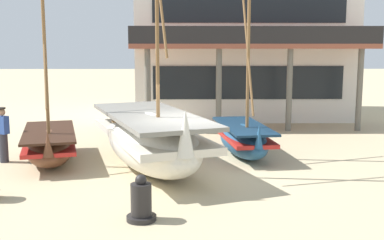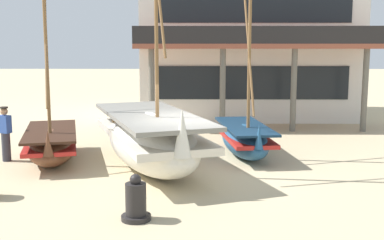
% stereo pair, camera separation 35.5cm
% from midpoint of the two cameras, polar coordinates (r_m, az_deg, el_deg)
% --- Properties ---
extents(ground_plane, '(120.00, 120.00, 0.00)m').
position_cam_midpoint_polar(ground_plane, '(13.12, 0.73, -6.73)').
color(ground_plane, tan).
extents(fishing_boat_near_left, '(2.44, 4.25, 5.39)m').
position_cam_midpoint_polar(fishing_boat_near_left, '(15.30, -15.73, -2.69)').
color(fishing_boat_near_left, brown).
rests_on(fishing_boat_near_left, ground).
extents(fishing_boat_centre_large, '(4.07, 6.26, 7.90)m').
position_cam_midpoint_polar(fishing_boat_centre_large, '(13.73, -4.17, -2.20)').
color(fishing_boat_centre_large, silver).
rests_on(fishing_boat_centre_large, ground).
extents(fishing_boat_far_right, '(1.78, 3.89, 4.94)m').
position_cam_midpoint_polar(fishing_boat_far_right, '(15.54, 6.91, -2.17)').
color(fishing_boat_far_right, '#23517A').
rests_on(fishing_boat_far_right, ground).
extents(fisherman_by_hull, '(0.42, 0.35, 1.68)m').
position_cam_midpoint_polar(fisherman_by_hull, '(15.68, -20.67, -1.61)').
color(fisherman_by_hull, '#33333D').
rests_on(fisherman_by_hull, ground).
extents(capstan_winch, '(0.61, 0.61, 0.96)m').
position_cam_midpoint_polar(capstan_winch, '(9.93, -5.65, -9.64)').
color(capstan_winch, black).
rests_on(capstan_winch, ground).
extents(harbor_building_main, '(10.59, 8.82, 10.47)m').
position_cam_midpoint_polar(harbor_building_main, '(24.93, 6.96, 12.72)').
color(harbor_building_main, white).
rests_on(harbor_building_main, ground).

